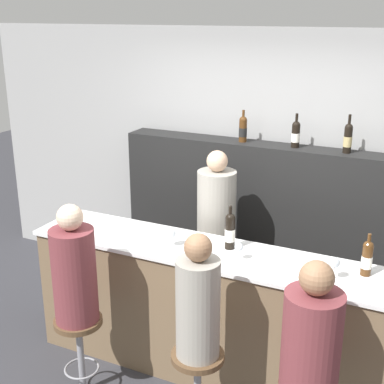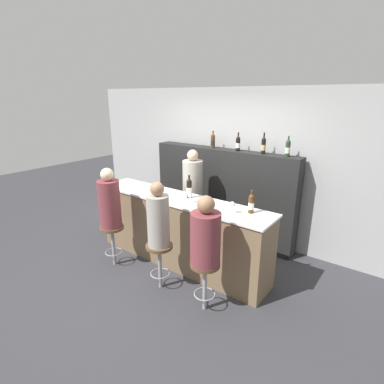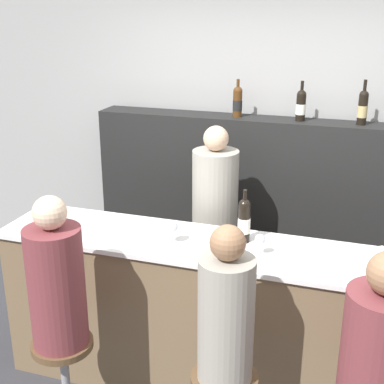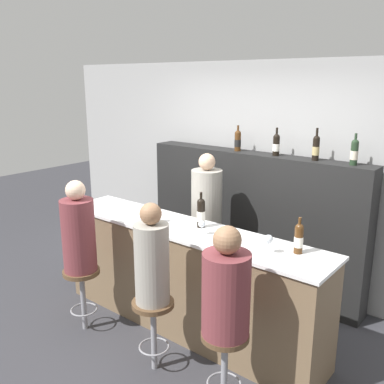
{
  "view_description": "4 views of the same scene",
  "coord_description": "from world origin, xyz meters",
  "px_view_note": "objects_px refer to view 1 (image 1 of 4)",
  "views": [
    {
      "loc": [
        1.43,
        -3.04,
        2.73
      ],
      "look_at": [
        -0.17,
        0.3,
        1.47
      ],
      "focal_mm": 50.0,
      "sensor_mm": 36.0,
      "label": 1
    },
    {
      "loc": [
        2.62,
        -2.88,
        2.46
      ],
      "look_at": [
        0.24,
        0.26,
        1.19
      ],
      "focal_mm": 28.0,
      "sensor_mm": 36.0,
      "label": 2
    },
    {
      "loc": [
        0.75,
        -2.59,
        2.44
      ],
      "look_at": [
        -0.2,
        0.31,
        1.36
      ],
      "focal_mm": 50.0,
      "sensor_mm": 36.0,
      "label": 3
    },
    {
      "loc": [
        2.43,
        -2.62,
        2.39
      ],
      "look_at": [
        0.14,
        0.2,
        1.43
      ],
      "focal_mm": 40.0,
      "sensor_mm": 36.0,
      "label": 4
    }
  ],
  "objects_px": {
    "bar_stool_middle": "(198,372)",
    "guest_seated_middle": "(198,303)",
    "wine_bottle_counter_1": "(367,258)",
    "wine_bottle_counter_0": "(230,231)",
    "wine_bottle_backbar_0": "(243,129)",
    "wine_glass_2": "(335,264)",
    "bar_stool_left": "(79,336)",
    "wine_bottle_backbar_2": "(348,138)",
    "wine_glass_1": "(239,248)",
    "guest_seated_right": "(312,335)",
    "wine_bottle_backbar_1": "(296,134)",
    "guest_seated_left": "(74,271)",
    "bartender": "(216,249)",
    "wine_glass_0": "(171,234)"
  },
  "relations": [
    {
      "from": "bar_stool_middle",
      "to": "guest_seated_middle",
      "type": "distance_m",
      "value": 0.51
    },
    {
      "from": "wine_bottle_counter_1",
      "to": "wine_bottle_counter_0",
      "type": "bearing_deg",
      "value": 180.0
    },
    {
      "from": "wine_bottle_counter_0",
      "to": "wine_bottle_backbar_0",
      "type": "height_order",
      "value": "wine_bottle_backbar_0"
    },
    {
      "from": "wine_glass_2",
      "to": "bar_stool_left",
      "type": "distance_m",
      "value": 1.89
    },
    {
      "from": "wine_bottle_backbar_2",
      "to": "wine_glass_2",
      "type": "bearing_deg",
      "value": -81.37
    },
    {
      "from": "wine_bottle_backbar_0",
      "to": "wine_bottle_backbar_2",
      "type": "distance_m",
      "value": 0.93
    },
    {
      "from": "wine_glass_1",
      "to": "wine_glass_2",
      "type": "distance_m",
      "value": 0.67
    },
    {
      "from": "guest_seated_middle",
      "to": "guest_seated_right",
      "type": "height_order",
      "value": "guest_seated_middle"
    },
    {
      "from": "wine_bottle_backbar_0",
      "to": "bar_stool_middle",
      "type": "distance_m",
      "value": 2.24
    },
    {
      "from": "wine_glass_2",
      "to": "guest_seated_right",
      "type": "relative_size",
      "value": 0.19
    },
    {
      "from": "wine_bottle_backbar_1",
      "to": "wine_glass_1",
      "type": "height_order",
      "value": "wine_bottle_backbar_1"
    },
    {
      "from": "wine_bottle_counter_1",
      "to": "guest_seated_right",
      "type": "relative_size",
      "value": 0.37
    },
    {
      "from": "wine_bottle_backbar_2",
      "to": "guest_seated_left",
      "type": "distance_m",
      "value": 2.46
    },
    {
      "from": "wine_bottle_backbar_0",
      "to": "wine_bottle_backbar_1",
      "type": "xyz_separation_m",
      "value": [
        0.49,
        0.0,
        -0.0
      ]
    },
    {
      "from": "wine_bottle_backbar_1",
      "to": "guest_seated_middle",
      "type": "height_order",
      "value": "wine_bottle_backbar_1"
    },
    {
      "from": "wine_bottle_backbar_2",
      "to": "guest_seated_left",
      "type": "height_order",
      "value": "wine_bottle_backbar_2"
    },
    {
      "from": "guest_seated_left",
      "to": "bartender",
      "type": "distance_m",
      "value": 1.4
    },
    {
      "from": "wine_bottle_counter_1",
      "to": "bartender",
      "type": "xyz_separation_m",
      "value": [
        -1.31,
        0.53,
        -0.42
      ]
    },
    {
      "from": "wine_bottle_counter_1",
      "to": "guest_seated_middle",
      "type": "bearing_deg",
      "value": -140.06
    },
    {
      "from": "wine_bottle_counter_0",
      "to": "bartender",
      "type": "height_order",
      "value": "bartender"
    },
    {
      "from": "wine_bottle_backbar_2",
      "to": "wine_glass_2",
      "type": "xyz_separation_m",
      "value": [
        0.19,
        -1.24,
        -0.57
      ]
    },
    {
      "from": "guest_seated_right",
      "to": "bar_stool_middle",
      "type": "bearing_deg",
      "value": 180.0
    },
    {
      "from": "guest_seated_right",
      "to": "wine_bottle_counter_0",
      "type": "bearing_deg",
      "value": 137.14
    },
    {
      "from": "wine_glass_0",
      "to": "guest_seated_middle",
      "type": "height_order",
      "value": "guest_seated_middle"
    },
    {
      "from": "wine_bottle_backbar_0",
      "to": "wine_glass_1",
      "type": "bearing_deg",
      "value": -70.03
    },
    {
      "from": "bar_stool_middle",
      "to": "guest_seated_right",
      "type": "distance_m",
      "value": 0.87
    },
    {
      "from": "wine_bottle_backbar_0",
      "to": "wine_glass_1",
      "type": "relative_size",
      "value": 2.2
    },
    {
      "from": "bar_stool_left",
      "to": "guest_seated_middle",
      "type": "bearing_deg",
      "value": 0.0
    },
    {
      "from": "wine_bottle_counter_0",
      "to": "wine_bottle_backbar_0",
      "type": "xyz_separation_m",
      "value": [
        -0.32,
        1.09,
        0.53
      ]
    },
    {
      "from": "wine_glass_0",
      "to": "wine_glass_2",
      "type": "height_order",
      "value": "wine_glass_2"
    },
    {
      "from": "wine_bottle_counter_0",
      "to": "wine_bottle_counter_1",
      "type": "relative_size",
      "value": 1.13
    },
    {
      "from": "guest_seated_right",
      "to": "bar_stool_left",
      "type": "bearing_deg",
      "value": 180.0
    },
    {
      "from": "wine_bottle_backbar_1",
      "to": "wine_glass_1",
      "type": "bearing_deg",
      "value": -91.65
    },
    {
      "from": "bar_stool_left",
      "to": "bar_stool_middle",
      "type": "bearing_deg",
      "value": 0.0
    },
    {
      "from": "bar_stool_left",
      "to": "wine_bottle_counter_1",
      "type": "bearing_deg",
      "value": 22.06
    },
    {
      "from": "bar_stool_left",
      "to": "bartender",
      "type": "relative_size",
      "value": 0.38
    },
    {
      "from": "wine_bottle_backbar_0",
      "to": "bar_stool_middle",
      "type": "bearing_deg",
      "value": -77.49
    },
    {
      "from": "guest_seated_middle",
      "to": "bartender",
      "type": "distance_m",
      "value": 1.36
    },
    {
      "from": "wine_bottle_backbar_1",
      "to": "guest_seated_left",
      "type": "height_order",
      "value": "wine_bottle_backbar_1"
    },
    {
      "from": "wine_glass_2",
      "to": "bar_stool_middle",
      "type": "distance_m",
      "value": 1.14
    },
    {
      "from": "bar_stool_middle",
      "to": "guest_seated_right",
      "type": "bearing_deg",
      "value": 0.0
    },
    {
      "from": "wine_glass_0",
      "to": "guest_seated_right",
      "type": "distance_m",
      "value": 1.37
    },
    {
      "from": "bar_stool_left",
      "to": "wine_bottle_counter_0",
      "type": "bearing_deg",
      "value": 40.85
    },
    {
      "from": "wine_bottle_backbar_1",
      "to": "bar_stool_left",
      "type": "relative_size",
      "value": 0.47
    },
    {
      "from": "wine_bottle_backbar_1",
      "to": "bar_stool_middle",
      "type": "bearing_deg",
      "value": -92.51
    },
    {
      "from": "wine_bottle_counter_1",
      "to": "wine_bottle_backbar_2",
      "type": "xyz_separation_m",
      "value": [
        -0.37,
        1.09,
        0.55
      ]
    },
    {
      "from": "bar_stool_middle",
      "to": "wine_glass_2",
      "type": "bearing_deg",
      "value": 39.72
    },
    {
      "from": "wine_bottle_counter_1",
      "to": "guest_seated_middle",
      "type": "relative_size",
      "value": 0.35
    },
    {
      "from": "wine_bottle_counter_0",
      "to": "wine_bottle_backbar_1",
      "type": "xyz_separation_m",
      "value": [
        0.17,
        1.09,
        0.53
      ]
    },
    {
      "from": "wine_bottle_backbar_0",
      "to": "bar_stool_middle",
      "type": "height_order",
      "value": "wine_bottle_backbar_0"
    }
  ]
}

